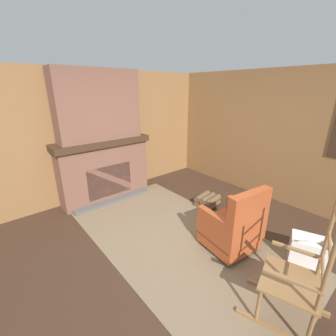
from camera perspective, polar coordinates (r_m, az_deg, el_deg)
ground_plane at (r=3.26m, az=4.32°, el=-21.51°), size 14.00×14.00×0.00m
wood_panel_wall_left at (r=4.73m, az=-17.86°, el=7.78°), size 0.06×5.69×2.50m
wood_panel_wall_back at (r=4.73m, az=28.12°, el=6.56°), size 5.69×0.09×2.50m
fireplace_hearth at (r=4.66m, az=-15.76°, el=-0.39°), size 0.65×1.84×1.22m
chimney_breast at (r=4.42m, az=-17.36°, el=14.95°), size 0.39×1.53×1.26m
area_rug at (r=3.56m, az=2.25°, el=-17.31°), size 3.67×1.99×0.01m
armchair at (r=3.27m, az=16.09°, el=-14.41°), size 0.74×0.74×0.98m
rocking_chair at (r=2.62m, az=29.63°, el=-24.09°), size 0.91×0.70×1.31m
firewood_stack at (r=4.41m, az=10.01°, el=-8.16°), size 0.41×0.44×0.22m
laundry_basket at (r=3.56m, az=32.18°, el=-17.39°), size 0.52×0.45×0.35m
oil_lamp_vase at (r=4.34m, az=-23.53°, el=7.02°), size 0.11×0.11×0.27m
storage_case at (r=4.84m, az=-9.43°, el=9.13°), size 0.14×0.27×0.13m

